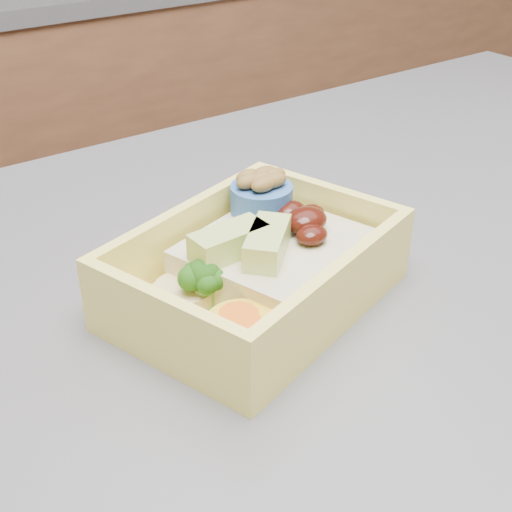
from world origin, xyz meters
TOP-DOWN VIEW (x-y plane):
  - bento_box at (0.03, 0.02)m, footprint 0.20×0.17m

SIDE VIEW (x-z plane):
  - bento_box at x=0.03m, z-range 0.91..0.97m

